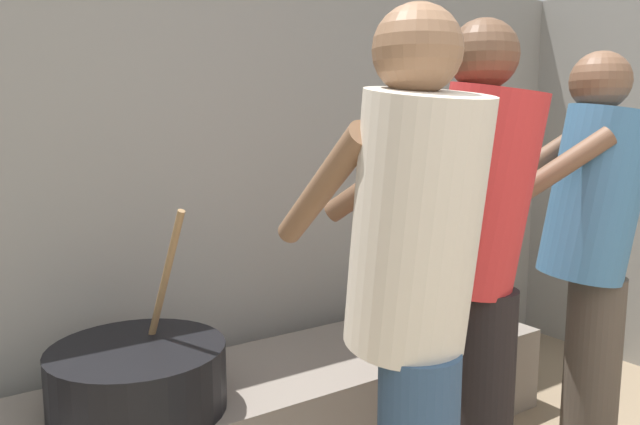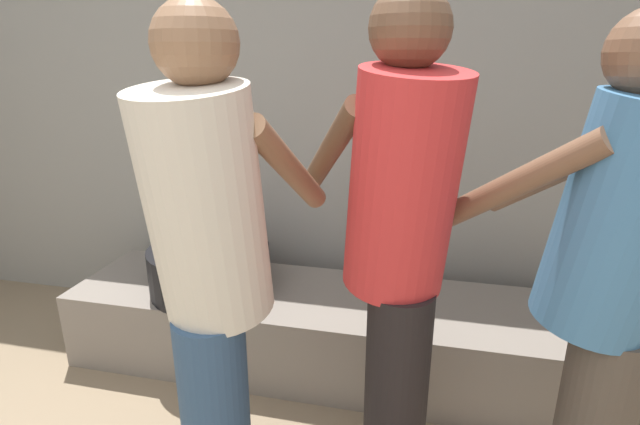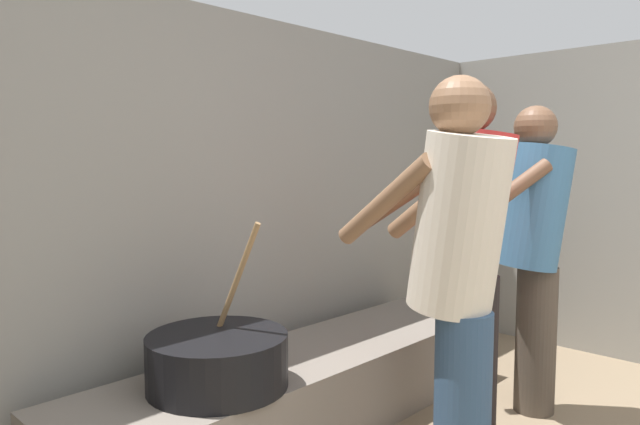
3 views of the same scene
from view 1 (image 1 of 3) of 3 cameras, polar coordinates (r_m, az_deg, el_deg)
block_enclosure_rear at (r=2.57m, az=-16.65°, el=1.56°), size 5.22×0.20×2.02m
hearth_ledge at (r=2.47m, az=-4.08°, el=-18.43°), size 2.42×0.60×0.37m
cooking_pot_main at (r=2.11m, az=-16.86°, el=-14.80°), size 0.57×0.57×0.67m
cook_in_red_shirt at (r=1.97m, az=14.78°, el=-2.85°), size 0.61×0.74×1.62m
cook_in_blue_shirt at (r=2.38m, az=24.37°, el=-2.39°), size 0.71×0.65×1.55m
cook_in_cream_shirt at (r=1.48m, az=8.84°, el=-7.52°), size 0.41×0.69×1.57m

